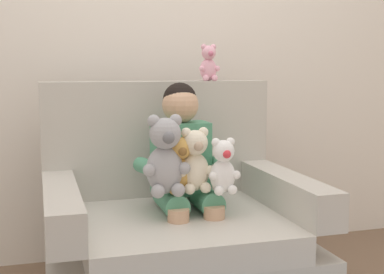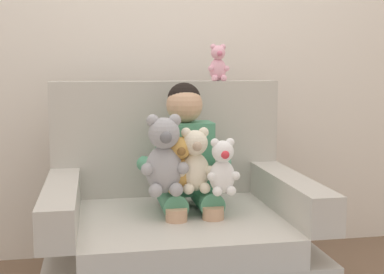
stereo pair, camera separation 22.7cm
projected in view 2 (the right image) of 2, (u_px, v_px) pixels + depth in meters
name	position (u px, v px, depth m)	size (l,w,h in m)	color
back_wall	(156.00, 27.00, 2.99)	(6.00, 0.10, 2.60)	silver
armchair	(176.00, 235.00, 2.43)	(1.15, 0.93, 1.00)	#BCB7AD
seated_child	(187.00, 163.00, 2.42)	(0.45, 0.39, 0.82)	#4C9370
plush_cream	(195.00, 162.00, 2.29)	(0.17, 0.14, 0.28)	silver
plush_grey	(164.00, 157.00, 2.24)	(0.21, 0.17, 0.35)	#9E9EA3
plush_honey	(179.00, 165.00, 2.29)	(0.15, 0.12, 0.25)	gold
plush_white	(222.00, 168.00, 2.25)	(0.14, 0.12, 0.24)	white
plush_pink_on_backrest	(218.00, 64.00, 2.70)	(0.11, 0.09, 0.19)	#EAA8BC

